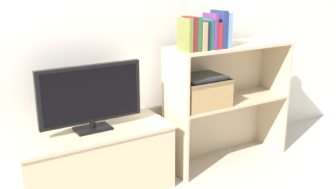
# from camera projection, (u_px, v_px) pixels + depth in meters

# --- Properties ---
(ground_plane) EXTENTS (16.00, 16.00, 0.00)m
(ground_plane) POSITION_uv_depth(u_px,v_px,m) (180.00, 185.00, 2.69)
(ground_plane) COLOR #BCB2A3
(wall_back) EXTENTS (10.00, 0.05, 2.40)m
(wall_back) POSITION_uv_depth(u_px,v_px,m) (146.00, 2.00, 2.71)
(wall_back) COLOR silver
(wall_back) RESTS_ON ground_plane
(tv_stand) EXTENTS (0.98, 0.44, 0.45)m
(tv_stand) POSITION_uv_depth(u_px,v_px,m) (95.00, 162.00, 2.53)
(tv_stand) COLOR #CCB793
(tv_stand) RESTS_ON ground_plane
(tv) EXTENTS (0.66, 0.14, 0.42)m
(tv) POSITION_uv_depth(u_px,v_px,m) (91.00, 96.00, 2.40)
(tv) COLOR black
(tv) RESTS_ON tv_stand
(bookshelf_lower_tier) EXTENTS (0.96, 0.33, 0.49)m
(bookshelf_lower_tier) POSITION_uv_depth(u_px,v_px,m) (222.00, 119.00, 3.05)
(bookshelf_lower_tier) COLOR #CCB793
(bookshelf_lower_tier) RESTS_ON ground_plane
(bookshelf_upper_tier) EXTENTS (0.96, 0.33, 0.42)m
(bookshelf_upper_tier) POSITION_uv_depth(u_px,v_px,m) (224.00, 63.00, 2.92)
(bookshelf_upper_tier) COLOR #CCB793
(bookshelf_upper_tier) RESTS_ON bookshelf_lower_tier
(book_olive) EXTENTS (0.03, 0.15, 0.21)m
(book_olive) POSITION_uv_depth(u_px,v_px,m) (185.00, 35.00, 2.53)
(book_olive) COLOR olive
(book_olive) RESTS_ON bookshelf_upper_tier
(book_maroon) EXTENTS (0.04, 0.14, 0.22)m
(book_maroon) POSITION_uv_depth(u_px,v_px,m) (190.00, 34.00, 2.55)
(book_maroon) COLOR maroon
(book_maroon) RESTS_ON bookshelf_upper_tier
(book_forest) EXTENTS (0.03, 0.14, 0.22)m
(book_forest) POSITION_uv_depth(u_px,v_px,m) (194.00, 34.00, 2.56)
(book_forest) COLOR #286638
(book_forest) RESTS_ON bookshelf_upper_tier
(book_tan) EXTENTS (0.03, 0.16, 0.19)m
(book_tan) POSITION_uv_depth(u_px,v_px,m) (199.00, 36.00, 2.59)
(book_tan) COLOR tan
(book_tan) RESTS_ON bookshelf_upper_tier
(book_charcoal) EXTENTS (0.02, 0.15, 0.19)m
(book_charcoal) POSITION_uv_depth(u_px,v_px,m) (203.00, 35.00, 2.60)
(book_charcoal) COLOR #232328
(book_charcoal) RESTS_ON bookshelf_upper_tier
(book_teal) EXTENTS (0.03, 0.13, 0.20)m
(book_teal) POSITION_uv_depth(u_px,v_px,m) (206.00, 34.00, 2.62)
(book_teal) COLOR #1E7075
(book_teal) RESTS_ON bookshelf_upper_tier
(book_plum) EXTENTS (0.02, 0.15, 0.23)m
(book_plum) POSITION_uv_depth(u_px,v_px,m) (210.00, 31.00, 2.63)
(book_plum) COLOR #6B2D66
(book_plum) RESTS_ON bookshelf_upper_tier
(book_crimson) EXTENTS (0.04, 0.14, 0.18)m
(book_crimson) POSITION_uv_depth(u_px,v_px,m) (214.00, 35.00, 2.65)
(book_crimson) COLOR #B22328
(book_crimson) RESTS_ON bookshelf_upper_tier
(book_navy) EXTENTS (0.04, 0.15, 0.25)m
(book_navy) POSITION_uv_depth(u_px,v_px,m) (219.00, 29.00, 2.66)
(book_navy) COLOR navy
(book_navy) RESTS_ON bookshelf_upper_tier
(book_skyblue) EXTENTS (0.04, 0.14, 0.24)m
(book_skyblue) POSITION_uv_depth(u_px,v_px,m) (224.00, 30.00, 2.69)
(book_skyblue) COLOR #709ECC
(book_skyblue) RESTS_ON bookshelf_upper_tier
(baby_monitor) EXTENTS (0.05, 0.04, 0.13)m
(baby_monitor) POSITION_uv_depth(u_px,v_px,m) (273.00, 33.00, 3.02)
(baby_monitor) COLOR white
(baby_monitor) RESTS_ON bookshelf_upper_tier
(storage_basket_left) EXTENTS (0.36, 0.30, 0.20)m
(storage_basket_left) POSITION_uv_depth(u_px,v_px,m) (201.00, 91.00, 2.77)
(storage_basket_left) COLOR tan
(storage_basket_left) RESTS_ON bookshelf_lower_tier
(laptop) EXTENTS (0.31, 0.24, 0.02)m
(laptop) POSITION_uv_depth(u_px,v_px,m) (201.00, 77.00, 2.74)
(laptop) COLOR #2D2D33
(laptop) RESTS_ON storage_basket_left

